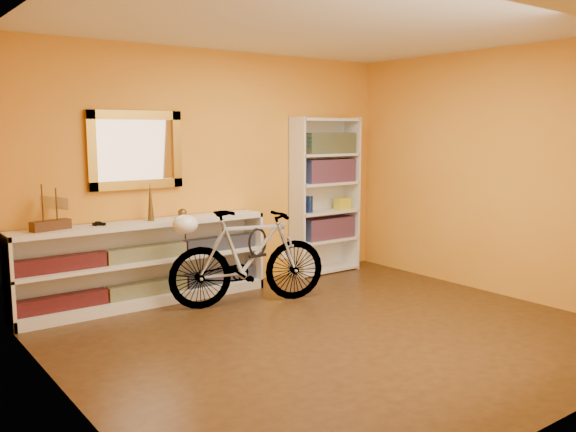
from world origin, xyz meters
TOP-DOWN VIEW (x-y plane):
  - floor at (0.00, 0.00)m, footprint 4.50×4.00m
  - ceiling at (0.00, 0.00)m, footprint 4.50×4.00m
  - back_wall at (0.00, 2.00)m, footprint 4.50×0.01m
  - left_wall at (-2.25, 0.00)m, footprint 0.01×4.00m
  - right_wall at (2.25, 0.00)m, footprint 0.01×4.00m
  - gilt_mirror at (-0.95, 1.97)m, footprint 0.98×0.06m
  - wall_socket at (0.90, 1.99)m, footprint 0.09×0.02m
  - console_unit at (-0.95, 1.81)m, footprint 2.60×0.35m
  - cd_row_lower at (-0.95, 1.79)m, footprint 2.50×0.13m
  - cd_row_upper at (-0.95, 1.79)m, footprint 2.50×0.13m
  - model_ship at (-1.85, 1.81)m, footprint 0.38×0.21m
  - toy_car at (-1.40, 1.81)m, footprint 0.00×0.00m
  - bronze_ornament at (-0.88, 1.81)m, footprint 0.07×0.07m
  - decorative_orb at (-0.53, 1.81)m, footprint 0.10×0.10m
  - bookcase at (1.41, 1.84)m, footprint 0.90×0.30m
  - book_row_a at (1.46, 1.84)m, footprint 0.70×0.22m
  - book_row_b at (1.46, 1.84)m, footprint 0.70×0.22m
  - book_row_c at (1.46, 1.84)m, footprint 0.70×0.22m
  - travel_mug at (1.15, 1.82)m, footprint 0.09×0.09m
  - red_tin at (1.21, 1.87)m, footprint 0.14×0.14m
  - yellow_bag at (1.66, 1.80)m, footprint 0.19×0.13m
  - bicycle at (-0.12, 1.21)m, footprint 0.86×1.70m
  - helmet at (-0.72, 1.38)m, footprint 0.25×0.24m
  - u_lock at (-0.02, 1.18)m, footprint 0.22×0.02m

SIDE VIEW (x-z plane):
  - floor at x=0.00m, z-range -0.01..0.00m
  - cd_row_lower at x=-0.95m, z-range 0.10..0.24m
  - wall_socket at x=0.90m, z-range 0.21..0.29m
  - console_unit at x=-0.95m, z-range 0.00..0.85m
  - bicycle at x=-0.12m, z-range 0.00..0.97m
  - cd_row_upper at x=-0.95m, z-range 0.47..0.60m
  - book_row_a at x=1.46m, z-range 0.42..0.68m
  - u_lock at x=-0.02m, z-range 0.52..0.74m
  - yellow_bag at x=1.66m, z-range 0.77..0.91m
  - toy_car at x=-1.40m, z-range 0.85..0.85m
  - helmet at x=-0.72m, z-range 0.76..0.95m
  - travel_mug at x=1.15m, z-range 0.77..0.97m
  - decorative_orb at x=-0.53m, z-range 0.85..0.95m
  - bookcase at x=1.41m, z-range 0.00..1.90m
  - bronze_ornament at x=-0.88m, z-range 0.85..1.24m
  - model_ship at x=-1.85m, z-range 0.85..1.27m
  - book_row_b at x=1.46m, z-range 1.11..1.40m
  - back_wall at x=0.00m, z-range 0.00..2.60m
  - left_wall at x=-2.25m, z-range 0.00..2.60m
  - right_wall at x=2.25m, z-range 0.00..2.60m
  - red_tin at x=1.21m, z-range 1.46..1.63m
  - gilt_mirror at x=-0.95m, z-range 1.16..1.94m
  - book_row_c at x=1.46m, z-range 1.46..1.71m
  - ceiling at x=0.00m, z-range 2.60..2.61m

